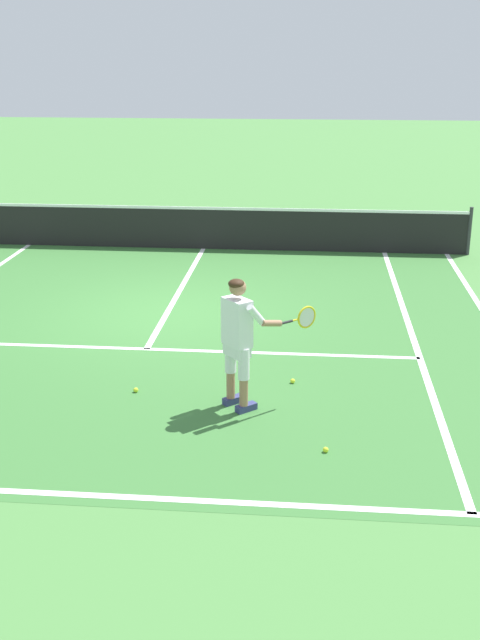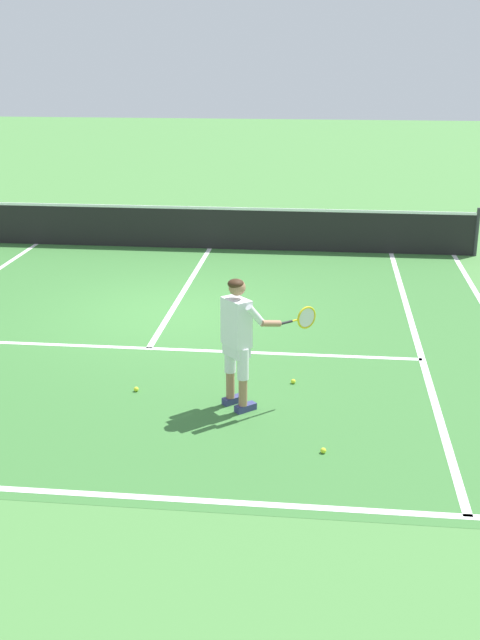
% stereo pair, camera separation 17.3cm
% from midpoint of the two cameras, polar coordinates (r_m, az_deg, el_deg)
% --- Properties ---
extents(ground_plane, '(80.00, 80.00, 0.00)m').
position_cam_midpoint_polar(ground_plane, '(13.74, -4.65, 0.61)').
color(ground_plane, '#477F3D').
extents(court_inner_surface, '(10.98, 10.95, 0.00)m').
position_cam_midpoint_polar(court_inner_surface, '(13.12, -5.19, -0.31)').
color(court_inner_surface, '#387033').
rests_on(court_inner_surface, ground).
extents(line_baseline, '(10.98, 0.10, 0.01)m').
position_cam_midpoint_polar(line_baseline, '(8.49, -12.28, -12.12)').
color(line_baseline, white).
rests_on(line_baseline, ground).
extents(line_service, '(8.23, 0.10, 0.01)m').
position_cam_midpoint_polar(line_service, '(12.09, -6.23, -2.06)').
color(line_service, white).
rests_on(line_service, ground).
extents(line_centre_service, '(0.10, 6.40, 0.01)m').
position_cam_midpoint_polar(line_centre_service, '(15.06, -3.66, 2.30)').
color(line_centre_service, white).
rests_on(line_centre_service, ground).
extents(line_singles_right, '(0.10, 10.55, 0.01)m').
position_cam_midpoint_polar(line_singles_right, '(12.97, 12.94, -0.96)').
color(line_singles_right, white).
rests_on(line_singles_right, ground).
extents(tennis_net, '(11.96, 0.08, 1.07)m').
position_cam_midpoint_polar(tennis_net, '(17.99, -1.95, 6.74)').
color(tennis_net, '#333338').
rests_on(tennis_net, ground).
extents(tennis_player, '(1.18, 0.69, 1.71)m').
position_cam_midpoint_polar(tennis_player, '(9.72, 0.42, -1.09)').
color(tennis_player, navy).
rests_on(tennis_player, ground).
extents(tennis_ball_near_feet, '(0.07, 0.07, 0.07)m').
position_cam_midpoint_polar(tennis_ball_near_feet, '(10.81, 4.35, -4.47)').
color(tennis_ball_near_feet, '#CCE02D').
rests_on(tennis_ball_near_feet, ground).
extents(tennis_ball_by_baseline, '(0.07, 0.07, 0.07)m').
position_cam_midpoint_polar(tennis_ball_by_baseline, '(9.07, 6.62, -9.40)').
color(tennis_ball_by_baseline, '#CCE02D').
rests_on(tennis_ball_by_baseline, ground).
extents(tennis_ball_mid_court, '(0.07, 0.07, 0.07)m').
position_cam_midpoint_polar(tennis_ball_mid_court, '(10.62, -7.09, -5.01)').
color(tennis_ball_mid_court, '#CCE02D').
rests_on(tennis_ball_mid_court, ground).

